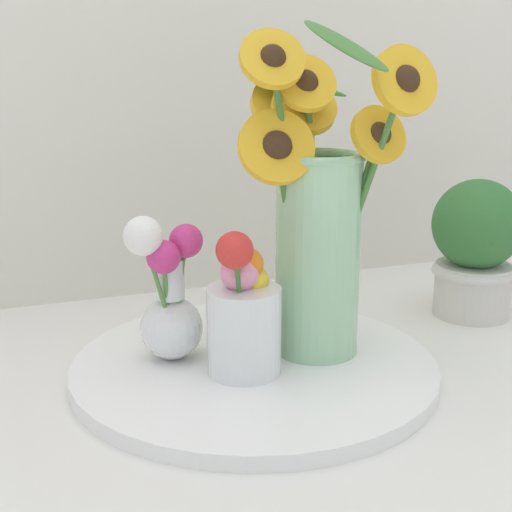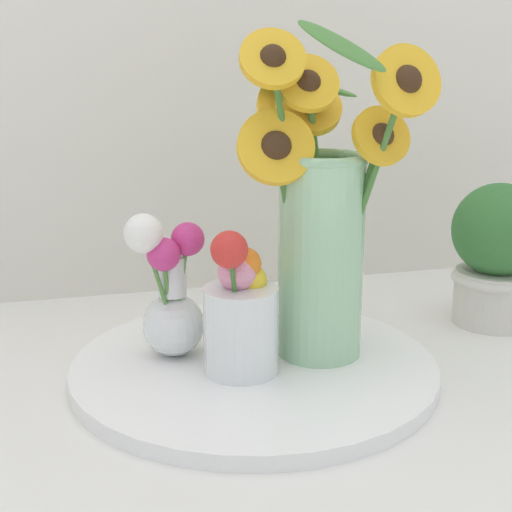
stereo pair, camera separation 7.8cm
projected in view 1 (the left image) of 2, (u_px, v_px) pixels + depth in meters
The scene contains 6 objects.
ground_plane at pixel (265, 386), 0.78m from camera, with size 6.00×6.00×0.00m, color silver.
serving_tray at pixel (256, 366), 0.81m from camera, with size 0.41×0.41×0.02m.
mason_jar_sunflowers at pixel (316, 217), 0.80m from camera, with size 0.21×0.20×0.38m.
vase_small_center at pixel (244, 314), 0.76m from camera, with size 0.08×0.08×0.16m.
vase_bulb_right at pixel (169, 299), 0.79m from camera, with size 0.09×0.08×0.17m.
potted_plant at pixel (476, 246), 0.98m from camera, with size 0.12×0.12×0.19m.
Camera 1 is at (-0.26, -0.67, 0.34)m, focal length 50.00 mm.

